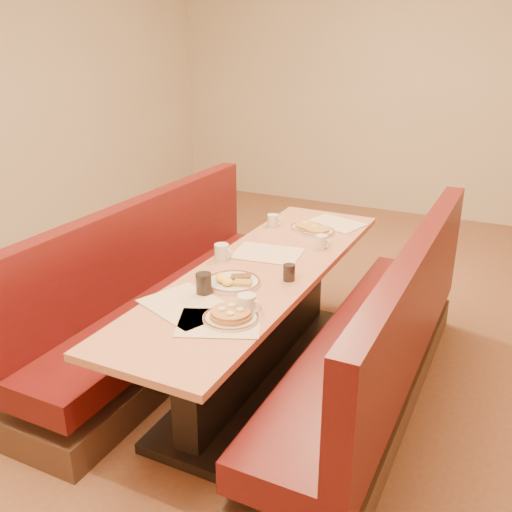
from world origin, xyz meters
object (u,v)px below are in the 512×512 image
at_px(diner_table, 261,324).
at_px(soda_tumbler_mid, 289,273).
at_px(pancake_plate, 231,316).
at_px(coffee_mug_b, 222,252).
at_px(booth_left, 162,303).
at_px(coffee_mug_a, 247,304).
at_px(booth_right, 378,354).
at_px(soda_tumbler_near, 204,284).
at_px(coffee_mug_d, 273,220).
at_px(coffee_mug_c, 322,242).
at_px(eggs_plate, 232,281).

xyz_separation_m(diner_table, soda_tumbler_mid, (0.22, -0.09, 0.42)).
height_order(pancake_plate, coffee_mug_b, coffee_mug_b).
relative_size(booth_left, coffee_mug_a, 18.94).
xyz_separation_m(booth_right, coffee_mug_b, (-1.01, 0.02, 0.44)).
distance_m(diner_table, coffee_mug_b, 0.51).
distance_m(pancake_plate, coffee_mug_b, 0.80).
xyz_separation_m(booth_left, coffee_mug_a, (0.93, -0.56, 0.44)).
height_order(booth_left, pancake_plate, booth_left).
bearing_deg(coffee_mug_b, diner_table, 4.11).
height_order(booth_left, soda_tumbler_near, booth_left).
bearing_deg(booth_left, diner_table, 0.00).
relative_size(booth_right, coffee_mug_d, 21.91).
height_order(pancake_plate, coffee_mug_a, coffee_mug_a).
bearing_deg(coffee_mug_c, soda_tumbler_near, -91.30).
height_order(booth_right, soda_tumbler_near, booth_right).
xyz_separation_m(coffee_mug_a, soda_tumbler_near, (-0.31, 0.10, 0.01)).
xyz_separation_m(pancake_plate, soda_tumbler_mid, (0.06, 0.56, 0.03)).
distance_m(pancake_plate, soda_tumbler_mid, 0.57).
bearing_deg(soda_tumbler_near, coffee_mug_c, 70.99).
bearing_deg(pancake_plate, soda_tumbler_near, 143.80).
relative_size(coffee_mug_b, coffee_mug_d, 1.10).
bearing_deg(eggs_plate, diner_table, 82.18).
height_order(booth_left, soda_tumbler_mid, booth_left).
height_order(booth_right, soda_tumbler_mid, booth_right).
relative_size(diner_table, coffee_mug_d, 21.91).
height_order(booth_right, pancake_plate, booth_right).
bearing_deg(soda_tumbler_near, soda_tumbler_mid, 47.38).
height_order(booth_left, coffee_mug_b, booth_left).
distance_m(diner_table, booth_right, 0.73).
bearing_deg(coffee_mug_a, coffee_mug_b, 132.90).
bearing_deg(coffee_mug_d, coffee_mug_a, -75.49).
relative_size(diner_table, pancake_plate, 9.07).
xyz_separation_m(eggs_plate, soda_tumbler_near, (-0.08, -0.17, 0.04)).
relative_size(booth_left, coffee_mug_b, 19.86).
height_order(coffee_mug_c, soda_tumbler_near, soda_tumbler_near).
xyz_separation_m(diner_table, booth_right, (0.73, 0.00, -0.01)).
height_order(coffee_mug_b, soda_tumbler_mid, coffee_mug_b).
relative_size(coffee_mug_d, soda_tumbler_near, 0.98).
bearing_deg(soda_tumbler_mid, soda_tumbler_near, -132.62).
bearing_deg(soda_tumbler_near, coffee_mug_a, -18.45).
bearing_deg(booth_right, eggs_plate, -159.67).
bearing_deg(coffee_mug_d, coffee_mug_c, -34.69).
height_order(pancake_plate, coffee_mug_d, coffee_mug_d).
relative_size(pancake_plate, coffee_mug_a, 2.09).
bearing_deg(soda_tumbler_near, diner_table, 75.63).
relative_size(soda_tumbler_near, soda_tumbler_mid, 1.24).
bearing_deg(soda_tumbler_mid, coffee_mug_b, 166.88).
bearing_deg(soda_tumbler_near, eggs_plate, 65.60).
distance_m(booth_left, coffee_mug_a, 1.17).
bearing_deg(coffee_mug_c, coffee_mug_d, 167.74).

